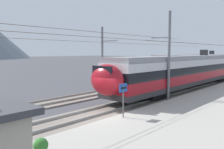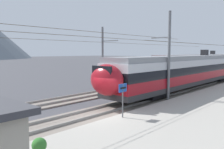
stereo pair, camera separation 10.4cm
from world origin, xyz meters
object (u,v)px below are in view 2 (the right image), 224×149
object	(u,v)px
platform_sign	(123,93)
passenger_walking	(14,140)
catenary_mast_mid	(168,55)
train_near_platform	(188,70)
train_far_track	(202,63)
catenary_mast_far_side	(104,57)
potted_plant_platform_edge	(39,146)

from	to	relation	value
platform_sign	passenger_walking	xyz separation A→B (m)	(-7.27, -1.17, -0.56)
catenary_mast_mid	passenger_walking	xyz separation A→B (m)	(-14.57, -2.23, -2.72)
train_near_platform	passenger_walking	xyz separation A→B (m)	(-22.07, -3.72, -0.97)
catenary_mast_mid	passenger_walking	bearing A→B (deg)	-171.28
catenary_mast_mid	train_far_track	bearing A→B (deg)	15.06
train_near_platform	platform_sign	xyz separation A→B (m)	(-14.80, -2.55, -0.41)
catenary_mast_far_side	passenger_walking	xyz separation A→B (m)	(-15.71, -10.90, -2.48)
train_near_platform	train_far_track	distance (m)	18.31
train_near_platform	train_far_track	xyz separation A→B (m)	(17.54, 5.25, 0.00)
train_far_track	potted_plant_platform_edge	size ratio (longest dim) A/B	43.12
passenger_walking	catenary_mast_far_side	bearing A→B (deg)	34.75
train_far_track	passenger_walking	size ratio (longest dim) A/B	19.48
catenary_mast_mid	passenger_walking	distance (m)	14.99
train_far_track	platform_sign	bearing A→B (deg)	-166.44
catenary_mast_mid	catenary_mast_far_side	xyz separation A→B (m)	(1.14, 8.66, -0.24)
train_near_platform	catenary_mast_mid	xyz separation A→B (m)	(-7.50, -1.49, 1.75)
platform_sign	passenger_walking	world-z (taller)	platform_sign
train_far_track	passenger_walking	xyz separation A→B (m)	(-39.61, -8.97, -0.98)
train_far_track	catenary_mast_mid	xyz separation A→B (m)	(-25.04, -6.74, 1.74)
catenary_mast_mid	train_near_platform	bearing A→B (deg)	11.22
train_near_platform	potted_plant_platform_edge	size ratio (longest dim) A/B	37.34
train_near_platform	passenger_walking	world-z (taller)	train_near_platform
catenary_mast_mid	potted_plant_platform_edge	world-z (taller)	catenary_mast_mid
train_far_track	potted_plant_platform_edge	distance (m)	39.71
train_near_platform	catenary_mast_far_side	distance (m)	9.71
catenary_mast_mid	potted_plant_platform_edge	size ratio (longest dim) A/B	58.71
platform_sign	potted_plant_platform_edge	bearing A→B (deg)	-169.43
catenary_mast_far_side	passenger_walking	world-z (taller)	catenary_mast_far_side
train_far_track	catenary_mast_far_side	bearing A→B (deg)	175.40
train_near_platform	catenary_mast_far_side	bearing A→B (deg)	131.58
catenary_mast_far_side	potted_plant_platform_edge	size ratio (longest dim) A/B	58.71
train_far_track	catenary_mast_mid	distance (m)	25.99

